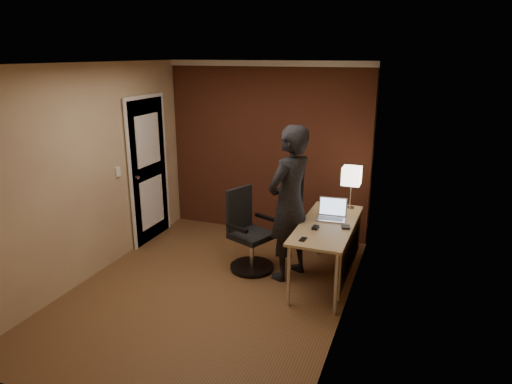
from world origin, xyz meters
TOP-DOWN VIEW (x-y plane):
  - room at (-0.27, 1.54)m, footprint 4.00×4.00m
  - desk at (1.25, 0.67)m, footprint 0.60×1.50m
  - desk_lamp at (1.33, 1.28)m, footprint 0.22×0.22m
  - laptop at (1.19, 0.86)m, footprint 0.35×0.28m
  - mouse at (1.09, 0.45)m, footprint 0.07×0.10m
  - phone at (1.04, 0.10)m, footprint 0.07×0.12m
  - wallet at (1.40, 0.60)m, footprint 0.12×0.13m
  - office_chair at (0.20, 0.67)m, footprint 0.59×0.64m
  - person at (0.73, 0.65)m, footprint 0.67×0.79m

SIDE VIEW (x-z plane):
  - office_chair at x=0.20m, z-range -0.06..0.94m
  - desk at x=1.25m, z-range 0.24..0.97m
  - phone at x=1.04m, z-range 0.73..0.74m
  - wallet at x=1.40m, z-range 0.73..0.75m
  - mouse at x=1.09m, z-range 0.73..0.76m
  - laptop at x=1.19m, z-range 0.68..0.91m
  - person at x=0.73m, z-range 0.00..1.84m
  - desk_lamp at x=1.33m, z-range 0.88..1.41m
  - room at x=-0.27m, z-range -0.63..3.37m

